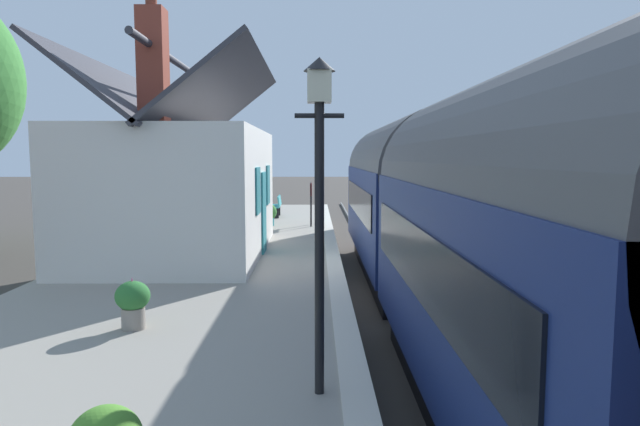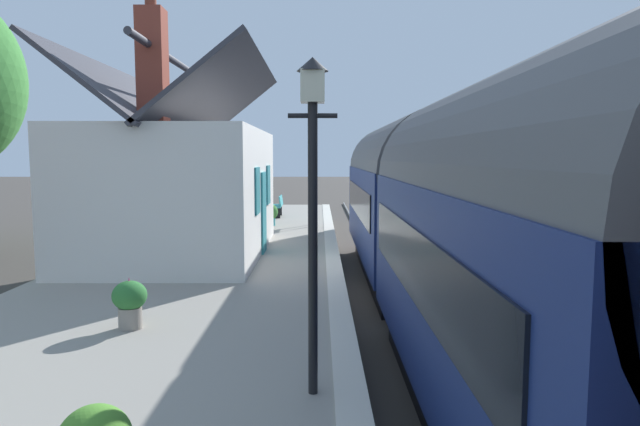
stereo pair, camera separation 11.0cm
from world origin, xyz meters
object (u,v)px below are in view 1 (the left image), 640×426
object	(u,v)px
station_building	(181,187)
planter_bench_right	(240,215)
train	(540,256)
planter_bench_left	(268,214)
planter_edge_near	(133,301)
lamp_post_platform	(319,161)
station_sign_board	(311,193)
bench_by_lamp	(277,205)

from	to	relation	value
station_building	planter_bench_right	distance (m)	6.31
train	planter_bench_left	size ratio (longest dim) A/B	32.44
planter_bench_left	planter_edge_near	bearing A→B (deg)	175.59
train	station_building	distance (m)	10.10
lamp_post_platform	station_sign_board	xyz separation A→B (m)	(14.43, 0.20, -1.26)
planter_bench_right	planter_bench_left	xyz separation A→B (m)	(-0.31, -1.06, 0.08)
planter_bench_right	planter_edge_near	distance (m)	12.50
bench_by_lamp	lamp_post_platform	size ratio (longest dim) A/B	0.40
station_building	planter_edge_near	xyz separation A→B (m)	(-6.38, -0.79, -1.32)
bench_by_lamp	lamp_post_platform	distance (m)	17.56
planter_edge_near	planter_bench_left	world-z (taller)	planter_bench_left
train	lamp_post_platform	world-z (taller)	train
lamp_post_platform	bench_by_lamp	bearing A→B (deg)	5.43
train	planter_edge_near	distance (m)	5.55
planter_edge_near	planter_bench_left	xyz separation A→B (m)	(12.19, -0.94, 0.03)
bench_by_lamp	train	bearing A→B (deg)	-166.28
planter_bench_right	planter_bench_left	world-z (taller)	planter_bench_left
station_sign_board	planter_bench_right	bearing A→B (deg)	83.44
bench_by_lamp	station_sign_board	size ratio (longest dim) A/B	0.89
bench_by_lamp	lamp_post_platform	xyz separation A→B (m)	(-17.37, -1.65, 1.97)
train	station_building	size ratio (longest dim) A/B	3.66
planter_bench_left	lamp_post_platform	world-z (taller)	lamp_post_platform
station_building	planter_edge_near	bearing A→B (deg)	-172.97
planter_edge_near	station_building	bearing A→B (deg)	7.03
planter_bench_right	planter_bench_left	bearing A→B (deg)	-106.38
planter_edge_near	lamp_post_platform	xyz separation A→B (m)	(-2.23, -2.69, 2.04)
planter_bench_right	lamp_post_platform	bearing A→B (deg)	-169.19
station_building	planter_bench_right	size ratio (longest dim) A/B	10.92
planter_bench_right	lamp_post_platform	size ratio (longest dim) A/B	0.20
station_building	bench_by_lamp	world-z (taller)	station_building
train	station_sign_board	xyz separation A→B (m)	(13.98, 2.68, -0.20)
bench_by_lamp	station_sign_board	bearing A→B (deg)	-153.77
planter_bench_left	lamp_post_platform	distance (m)	14.66
station_building	bench_by_lamp	size ratio (longest dim) A/B	5.33
planter_bench_right	station_sign_board	world-z (taller)	station_sign_board
station_building	planter_bench_left	distance (m)	6.20
station_building	station_sign_board	world-z (taller)	station_building
train	planter_edge_near	world-z (taller)	train
planter_edge_near	lamp_post_platform	distance (m)	4.04
planter_edge_near	lamp_post_platform	world-z (taller)	lamp_post_platform
planter_bench_right	station_building	bearing A→B (deg)	173.82
station_building	planter_bench_left	size ratio (longest dim) A/B	8.86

